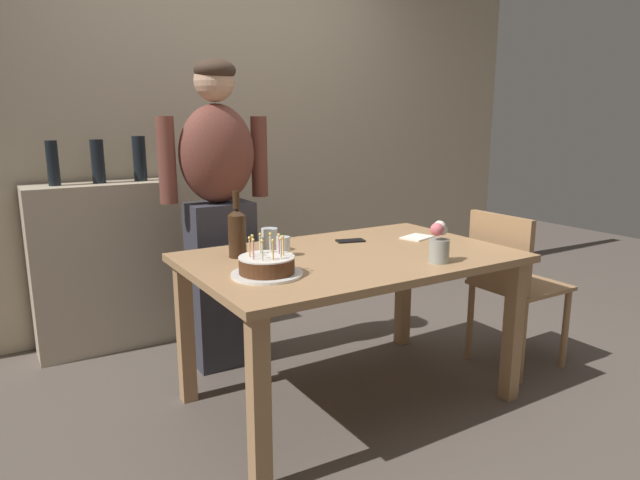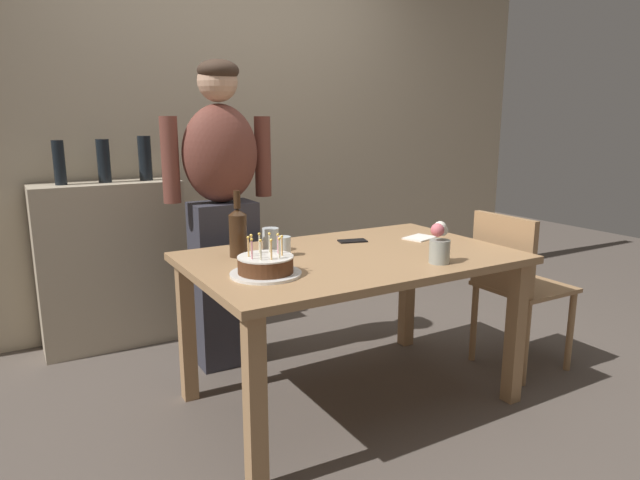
{
  "view_description": "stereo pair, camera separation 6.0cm",
  "coord_description": "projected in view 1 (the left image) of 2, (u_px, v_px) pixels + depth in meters",
  "views": [
    {
      "loc": [
        -1.45,
        -2.08,
        1.36
      ],
      "look_at": [
        -0.2,
        -0.05,
        0.84
      ],
      "focal_mm": 31.19,
      "sensor_mm": 36.0,
      "label": 1
    },
    {
      "loc": [
        -1.4,
        -2.11,
        1.36
      ],
      "look_at": [
        -0.2,
        -0.05,
        0.84
      ],
      "focal_mm": 31.19,
      "sensor_mm": 36.0,
      "label": 2
    }
  ],
  "objects": [
    {
      "name": "ground_plane",
      "position": [
        349.0,
        398.0,
        2.76
      ],
      "size": [
        10.0,
        10.0,
        0.0
      ],
      "primitive_type": "plane",
      "color": "#564C44"
    },
    {
      "name": "back_wall",
      "position": [
        222.0,
        128.0,
        3.77
      ],
      "size": [
        5.2,
        0.1,
        2.6
      ],
      "primitive_type": "cube",
      "color": "tan",
      "rests_on": "ground_plane"
    },
    {
      "name": "dining_table",
      "position": [
        350.0,
        274.0,
        2.63
      ],
      "size": [
        1.5,
        0.96,
        0.74
      ],
      "color": "#A37A51",
      "rests_on": "ground_plane"
    },
    {
      "name": "birthday_cake",
      "position": [
        267.0,
        266.0,
        2.24
      ],
      "size": [
        0.29,
        0.29,
        0.16
      ],
      "color": "white",
      "rests_on": "dining_table"
    },
    {
      "name": "water_glass_near",
      "position": [
        269.0,
        240.0,
        2.65
      ],
      "size": [
        0.08,
        0.08,
        0.11
      ],
      "primitive_type": "cylinder",
      "color": "silver",
      "rests_on": "dining_table"
    },
    {
      "name": "water_glass_far",
      "position": [
        283.0,
        246.0,
        2.56
      ],
      "size": [
        0.06,
        0.06,
        0.09
      ],
      "primitive_type": "cylinder",
      "color": "silver",
      "rests_on": "dining_table"
    },
    {
      "name": "wine_bottle",
      "position": [
        237.0,
        231.0,
        2.53
      ],
      "size": [
        0.08,
        0.08,
        0.31
      ],
      "color": "#382314",
      "rests_on": "dining_table"
    },
    {
      "name": "cell_phone",
      "position": [
        350.0,
        241.0,
        2.87
      ],
      "size": [
        0.16,
        0.11,
        0.01
      ],
      "primitive_type": "cube",
      "rotation": [
        0.0,
        0.0,
        -0.26
      ],
      "color": "black",
      "rests_on": "dining_table"
    },
    {
      "name": "napkin_stack",
      "position": [
        417.0,
        237.0,
        2.96
      ],
      "size": [
        0.19,
        0.16,
        0.01
      ],
      "primitive_type": "cube",
      "rotation": [
        0.0,
        0.0,
        0.3
      ],
      "color": "white",
      "rests_on": "dining_table"
    },
    {
      "name": "flower_vase",
      "position": [
        439.0,
        243.0,
        2.44
      ],
      "size": [
        0.1,
        0.09,
        0.19
      ],
      "color": "#999E93",
      "rests_on": "dining_table"
    },
    {
      "name": "person_man_bearded",
      "position": [
        219.0,
        211.0,
        3.0
      ],
      "size": [
        0.61,
        0.27,
        1.66
      ],
      "rotation": [
        0.0,
        0.0,
        3.14
      ],
      "color": "#33333D",
      "rests_on": "ground_plane"
    },
    {
      "name": "dining_chair",
      "position": [
        510.0,
        278.0,
        3.02
      ],
      "size": [
        0.42,
        0.42,
        0.87
      ],
      "rotation": [
        0.0,
        0.0,
        1.57
      ],
      "color": "#A37A51",
      "rests_on": "ground_plane"
    },
    {
      "name": "shelf_cabinet",
      "position": [
        107.0,
        264.0,
        3.32
      ],
      "size": [
        0.83,
        0.3,
        1.26
      ],
      "color": "tan",
      "rests_on": "ground_plane"
    }
  ]
}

